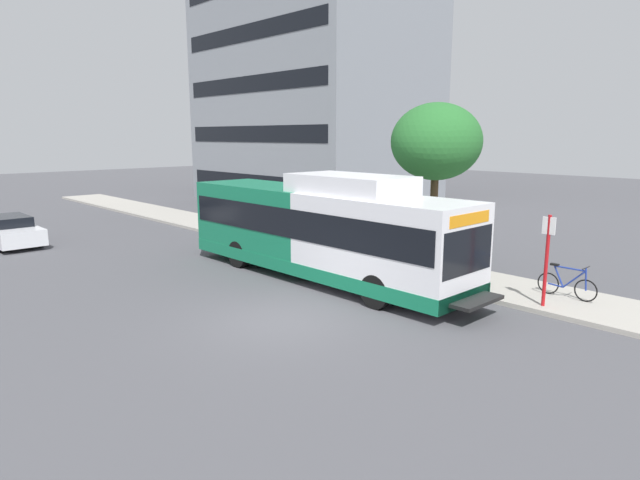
{
  "coord_description": "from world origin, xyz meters",
  "views": [
    {
      "loc": [
        -8.68,
        -10.69,
        4.88
      ],
      "look_at": [
        2.89,
        1.58,
        1.6
      ],
      "focal_mm": 30.28,
      "sensor_mm": 36.0,
      "label": 1
    }
  ],
  "objects_px": {
    "bus_stop_sign_pole": "(547,254)",
    "bicycle_parked": "(567,284)",
    "parked_car_far_lane": "(10,231)",
    "transit_bus": "(321,230)",
    "street_tree_near_stop": "(436,142)"
  },
  "relations": [
    {
      "from": "bus_stop_sign_pole",
      "to": "parked_car_far_lane",
      "type": "relative_size",
      "value": 0.58
    },
    {
      "from": "bus_stop_sign_pole",
      "to": "street_tree_near_stop",
      "type": "height_order",
      "value": "street_tree_near_stop"
    },
    {
      "from": "transit_bus",
      "to": "parked_car_far_lane",
      "type": "xyz_separation_m",
      "value": [
        -6.23,
        13.78,
        -1.04
      ]
    },
    {
      "from": "parked_car_far_lane",
      "to": "transit_bus",
      "type": "bearing_deg",
      "value": -65.68
    },
    {
      "from": "bus_stop_sign_pole",
      "to": "street_tree_near_stop",
      "type": "xyz_separation_m",
      "value": [
        1.67,
        4.97,
        2.99
      ]
    },
    {
      "from": "transit_bus",
      "to": "bicycle_parked",
      "type": "height_order",
      "value": "transit_bus"
    },
    {
      "from": "bicycle_parked",
      "to": "parked_car_far_lane",
      "type": "height_order",
      "value": "parked_car_far_lane"
    },
    {
      "from": "bus_stop_sign_pole",
      "to": "street_tree_near_stop",
      "type": "bearing_deg",
      "value": 71.42
    },
    {
      "from": "bus_stop_sign_pole",
      "to": "bicycle_parked",
      "type": "relative_size",
      "value": 1.48
    },
    {
      "from": "transit_bus",
      "to": "street_tree_near_stop",
      "type": "bearing_deg",
      "value": -26.64
    },
    {
      "from": "street_tree_near_stop",
      "to": "transit_bus",
      "type": "bearing_deg",
      "value": 153.36
    },
    {
      "from": "bus_stop_sign_pole",
      "to": "parked_car_far_lane",
      "type": "bearing_deg",
      "value": 112.08
    },
    {
      "from": "bicycle_parked",
      "to": "street_tree_near_stop",
      "type": "xyz_separation_m",
      "value": [
        0.4,
        5.09,
        4.08
      ]
    },
    {
      "from": "transit_bus",
      "to": "street_tree_near_stop",
      "type": "xyz_separation_m",
      "value": [
        3.82,
        -1.92,
        2.93
      ]
    },
    {
      "from": "transit_bus",
      "to": "parked_car_far_lane",
      "type": "distance_m",
      "value": 15.16
    }
  ]
}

